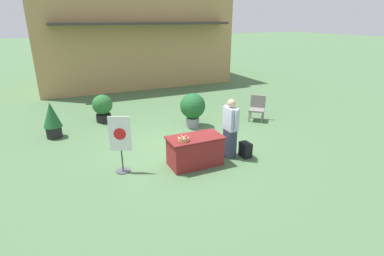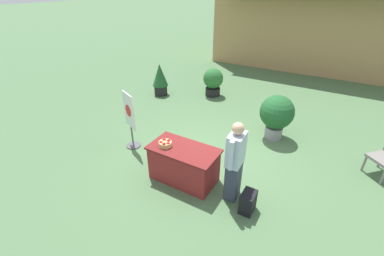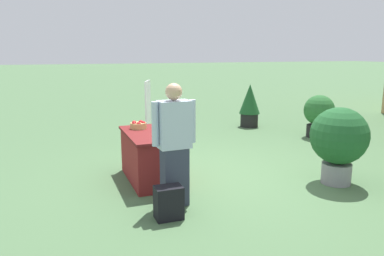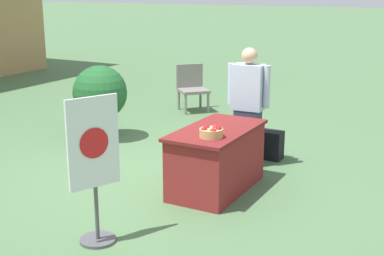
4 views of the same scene
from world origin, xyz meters
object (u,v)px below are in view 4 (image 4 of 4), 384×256
backpack (271,145)px  potted_plant_near_right (100,96)px  apple_basket (211,132)px  poster_board (94,166)px  person_visitor (248,106)px  patio_chair (192,85)px  display_table (216,159)px

backpack → potted_plant_near_right: 2.92m
apple_basket → poster_board: poster_board is taller
person_visitor → patio_chair: 3.53m
backpack → patio_chair: 3.39m
display_table → backpack: bearing=-6.1°
display_table → apple_basket: apple_basket is taller
person_visitor → potted_plant_near_right: bearing=-94.7°
apple_basket → patio_chair: 4.80m
apple_basket → potted_plant_near_right: size_ratio=0.22×
poster_board → patio_chair: (5.55, 1.96, -0.28)m
backpack → potted_plant_near_right: potted_plant_near_right is taller
potted_plant_near_right → poster_board: bearing=-142.8°
display_table → patio_chair: bearing=32.6°
patio_chair → apple_basket: bearing=-15.4°
apple_basket → person_visitor: 1.47m
apple_basket → potted_plant_near_right: potted_plant_near_right is taller
backpack → poster_board: 3.41m
display_table → poster_board: 1.91m
backpack → poster_board: size_ratio=0.29×
display_table → backpack: size_ratio=3.43×
patio_chair → display_table: bearing=-14.1°
potted_plant_near_right → backpack: bearing=-84.0°
apple_basket → person_visitor: bearing=6.3°
apple_basket → patio_chair: bearing=31.3°
display_table → patio_chair: (3.72, 2.38, 0.11)m
poster_board → potted_plant_near_right: size_ratio=1.21×
display_table → potted_plant_near_right: size_ratio=1.18×
display_table → person_visitor: person_visitor is taller
patio_chair → potted_plant_near_right: size_ratio=0.76×
display_table → patio_chair: 4.42m
person_visitor → apple_basket: bearing=3.7°
person_visitor → poster_board: person_visitor is taller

